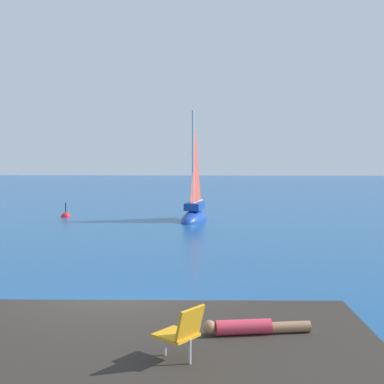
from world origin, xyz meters
name	(u,v)px	position (x,y,z in m)	size (l,w,h in m)	color
ground_plane	(121,325)	(0.00, 0.00, 0.00)	(160.00, 160.00, 0.00)	navy
shore_ledge	(148,368)	(0.99, -3.09, 0.39)	(7.25, 4.60, 0.79)	#2D2823
boulder_seaward	(171,336)	(1.15, -0.65, 0.00)	(1.36, 1.09, 0.75)	#2B2A27
boulder_inland	(79,342)	(-0.63, -1.05, 0.00)	(0.90, 0.72, 0.50)	#292422
sailboat_near	(195,214)	(0.96, 17.41, 0.36)	(1.90, 3.70, 6.72)	#193D99
person_sunbather	(251,327)	(2.61, -2.62, 0.90)	(1.75, 0.45, 0.25)	#DB384C
beach_chair	(182,330)	(1.57, -3.74, 1.23)	(0.76, 0.74, 0.80)	orange
marker_buoy	(66,217)	(-6.73, 18.70, 0.01)	(0.56, 0.56, 1.13)	red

